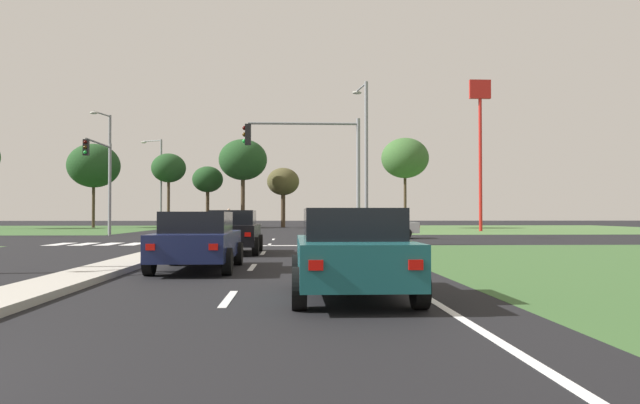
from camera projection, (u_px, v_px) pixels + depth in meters
name	position (u px, v px, depth m)	size (l,w,h in m)	color
ground_plane	(211.00, 239.00, 34.00)	(200.00, 200.00, 0.00)	black
grass_verge_far_right	(504.00, 229.00, 59.64)	(35.00, 35.00, 0.01)	#476B38
median_island_near	(109.00, 268.00, 15.03)	(1.20, 22.00, 0.14)	#ADA89E
median_island_far	(246.00, 228.00, 58.97)	(1.20, 36.00, 0.14)	gray
lane_dash_near	(229.00, 299.00, 10.09)	(0.14, 2.00, 0.01)	silver
lane_dash_second	(252.00, 267.00, 16.08)	(0.14, 2.00, 0.01)	silver
lane_dash_third	(263.00, 253.00, 22.07)	(0.14, 2.00, 0.01)	silver
lane_dash_fourth	(269.00, 245.00, 28.06)	(0.14, 2.00, 0.01)	silver
lane_dash_fifth	(273.00, 239.00, 34.05)	(0.14, 2.00, 0.01)	silver
edge_line_right	(377.00, 266.00, 16.34)	(0.14, 24.00, 0.01)	silver
stop_bar_near	(275.00, 246.00, 27.19)	(6.40, 0.50, 0.01)	silver
crosswalk_bar_near	(60.00, 244.00, 28.52)	(0.70, 2.80, 0.01)	silver
crosswalk_bar_second	(85.00, 244.00, 28.57)	(0.70, 2.80, 0.01)	silver
crosswalk_bar_third	(109.00, 244.00, 28.62)	(0.70, 2.80, 0.01)	silver
crosswalk_bar_fourth	(134.00, 244.00, 28.68)	(0.70, 2.80, 0.01)	silver
crosswalk_bar_fifth	(158.00, 244.00, 28.73)	(0.70, 2.80, 0.01)	silver
crosswalk_bar_sixth	(183.00, 244.00, 28.78)	(0.70, 2.80, 0.01)	silver
car_black_near	(234.00, 232.00, 21.80)	(1.95, 4.18, 1.56)	black
car_teal_second	(351.00, 252.00, 10.25)	(2.02, 4.16, 1.51)	#19565B
car_navy_third	(198.00, 240.00, 15.34)	(2.01, 4.52, 1.48)	#161E47
car_maroon_fourth	(230.00, 220.00, 67.28)	(2.02, 4.18, 1.49)	maroon
car_beige_fifth	(223.00, 220.00, 60.30)	(2.00, 4.58, 1.61)	#BCAD8E
car_silver_sixth	(380.00, 225.00, 35.58)	(4.48, 2.03, 1.47)	#B7B7BC
car_blue_seventh	(198.00, 223.00, 43.15)	(1.96, 4.39, 1.50)	navy
traffic_signal_near_right	(316.00, 157.00, 27.75)	(5.41, 0.32, 5.84)	gray
traffic_signal_far_left	(102.00, 170.00, 38.57)	(0.32, 5.08, 6.14)	gray
street_lamp_second	(365.00, 151.00, 34.07)	(0.67, 2.38, 8.88)	gray
street_lamp_third	(108.00, 166.00, 43.67)	(0.84, 2.41, 8.64)	gray
street_lamp_fourth	(159.00, 178.00, 61.18)	(2.37, 1.23, 9.01)	gray
pedestrian_at_median	(229.00, 218.00, 42.21)	(0.34, 0.34, 1.68)	#9E8966
fastfood_pole_sign	(480.00, 122.00, 51.03)	(1.80, 0.40, 12.79)	red
treeline_second	(94.00, 166.00, 64.21)	(5.47, 5.47, 8.92)	#423323
treeline_third	(169.00, 168.00, 61.00)	(3.45, 3.45, 7.57)	#423323
treeline_fourth	(208.00, 180.00, 64.44)	(3.26, 3.26, 6.54)	#423323
treeline_fifth	(243.00, 160.00, 61.99)	(4.94, 4.94, 9.12)	#423323
treeline_sixth	(283.00, 182.00, 66.13)	(3.53, 3.53, 6.51)	#423323
treeline_seventh	(405.00, 158.00, 61.34)	(4.81, 4.81, 9.18)	#423323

